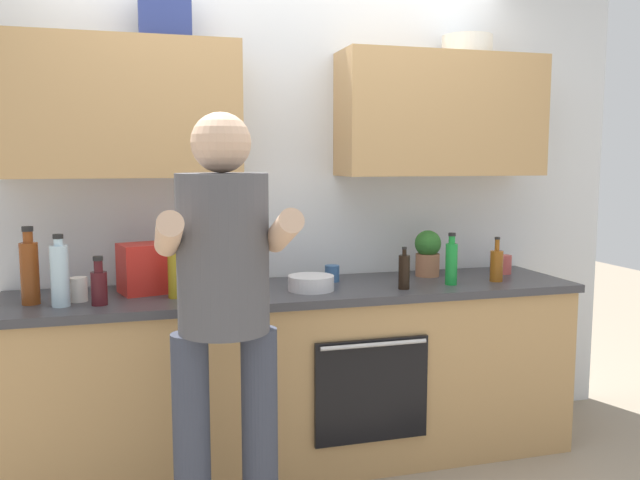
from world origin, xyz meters
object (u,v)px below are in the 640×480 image
Objects in this scene: knife_block at (216,266)px; cup_coffee at (79,289)px; bottle_water at (60,274)px; bottle_soy at (404,271)px; bottle_vinegar at (30,271)px; bottle_hotsauce at (215,273)px; bottle_wine at (99,285)px; bottle_syrup at (497,265)px; bottle_soda at (451,262)px; grocery_bag_crisps at (144,268)px; bottle_oil at (176,274)px; cup_ceramic at (504,264)px; person_standing at (224,301)px; potted_herb at (428,252)px; mixing_bowl at (311,283)px; cup_tea at (332,273)px.

cup_coffee is at bearing -167.28° from knife_block.
bottle_soy is at bearing -1.75° from bottle_water.
bottle_hotsauce is at bearing -1.40° from bottle_vinegar.
cup_coffee is at bearing 177.75° from bottle_hotsauce.
bottle_wine is 1.98× the size of cup_coffee.
bottle_syrup is at bearing -1.85° from bottle_hotsauce.
grocery_bag_crisps is (-1.51, 0.21, 0.00)m from bottle_soda.
cup_ceramic is (1.81, 0.16, -0.06)m from bottle_oil.
person_standing is 0.75m from bottle_wine.
bottle_wine is 1.43m from bottle_soy.
grocery_bag_crisps is (-0.34, -0.02, 0.01)m from knife_block.
bottle_soda is at bearing -175.98° from bottle_syrup.
potted_herb reaches higher than grocery_bag_crisps.
grocery_bag_crisps is at bearing 168.58° from mixing_bowl.
bottle_wine is 1.18m from cup_tea.
bottle_vinegar is 1.64× the size of bottle_soy.
person_standing is 16.26× the size of cup_ceramic.
bottle_vinegar is 2.00m from potted_herb.
cup_coffee is (0.07, 0.09, -0.09)m from bottle_water.
bottle_vinegar is 1.53× the size of mixing_bowl.
bottle_oil is at bearing -171.22° from potted_herb.
knife_block is (-1.17, 0.23, -0.00)m from bottle_soda.
potted_herb is (-0.01, 0.26, 0.02)m from bottle_soda.
grocery_bag_crisps is at bearing -177.91° from potted_herb.
knife_block is at bearing 24.60° from bottle_wine.
bottle_soda is at bearing -88.17° from potted_herb.
cup_coffee is 0.46× the size of grocery_bag_crisps.
grocery_bag_crisps is (-0.78, 0.16, 0.08)m from mixing_bowl.
bottle_soda reaches higher than bottle_wine.
cup_tea is (0.81, 0.19, -0.07)m from bottle_oil.
bottle_soy is (1.09, -0.10, -0.02)m from bottle_oil.
bottle_soy is 1.92× the size of cup_coffee.
person_standing is 19.91× the size of cup_tea.
bottle_oil reaches higher than bottle_wine.
bottle_hotsauce is 3.14× the size of cup_tea.
cup_tea is (1.31, 0.24, -0.10)m from bottle_water.
cup_ceramic reaches higher than mixing_bowl.
person_standing is 0.89m from cup_coffee.
bottle_hotsauce is at bearing 176.82° from bottle_soda.
bottle_hotsauce is at bearing -174.83° from cup_ceramic.
bottle_wine reaches higher than cup_ceramic.
bottle_oil reaches higher than bottle_soda.
person_standing is at bearing -71.17° from grocery_bag_crisps.
cup_ceramic is at bearing -0.68° from knife_block.
bottle_oil reaches higher than bottle_syrup.
bottle_syrup is 1.12× the size of bottle_soy.
bottle_hotsauce is at bearing -98.78° from knife_block.
bottle_syrup is 0.26m from cup_ceramic.
grocery_bag_crisps is (-0.14, 0.16, 0.01)m from bottle_oil.
potted_herb reaches higher than bottle_wine.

